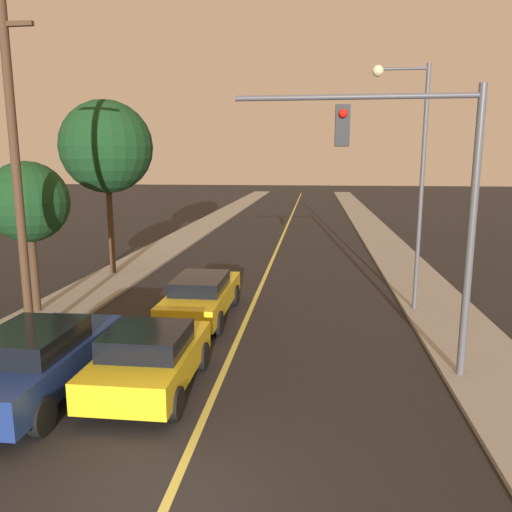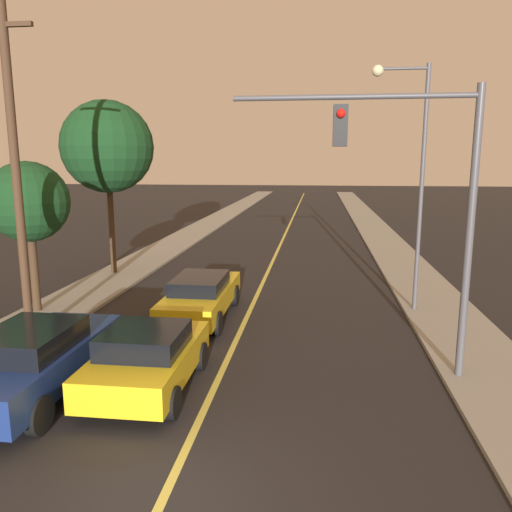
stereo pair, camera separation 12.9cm
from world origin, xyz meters
name	(u,v)px [view 1 (the left image)]	position (x,y,z in m)	size (l,w,h in m)	color
ground_plane	(163,511)	(0.00, 0.00, 0.00)	(200.00, 200.00, 0.00)	black
road_surface	(289,221)	(0.00, 36.00, 0.01)	(10.45, 80.00, 0.01)	black
sidewalk_left	(214,220)	(-6.48, 36.00, 0.06)	(2.50, 80.00, 0.12)	gray
sidewalk_right	(366,222)	(6.48, 36.00, 0.06)	(2.50, 80.00, 0.12)	gray
car_near_lane_front	(150,358)	(-1.46, 3.83, 0.76)	(2.04, 3.95, 1.46)	gold
car_near_lane_second	(202,295)	(-1.46, 9.06, 0.77)	(1.88, 5.08, 1.44)	gold
car_outer_lane_front	(38,360)	(-3.76, 3.24, 0.84)	(2.01, 4.85, 1.60)	navy
traffic_signal_mast	(418,182)	(4.40, 5.25, 4.60)	(5.42, 0.42, 6.58)	#47474C
streetlamp_right	(411,159)	(5.19, 10.59, 5.14)	(1.81, 0.36, 7.95)	#47474C
utility_pole_left	(16,173)	(-5.83, 6.36, 4.77)	(1.60, 0.24, 8.96)	#422D1E
tree_left_near	(28,203)	(-7.09, 8.87, 3.75)	(2.61, 2.61, 4.96)	#3D2B1C
tree_left_far	(106,147)	(-6.86, 14.79, 5.66)	(3.96, 3.96, 7.53)	#3D2B1C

